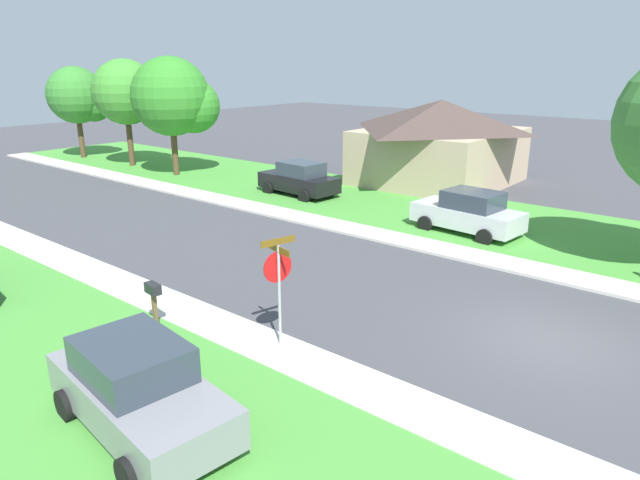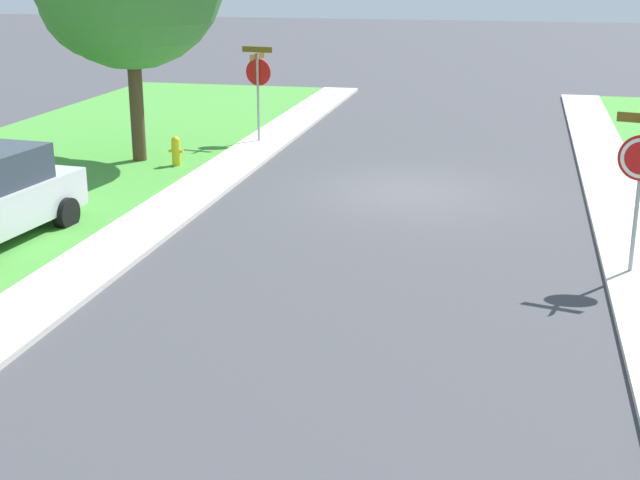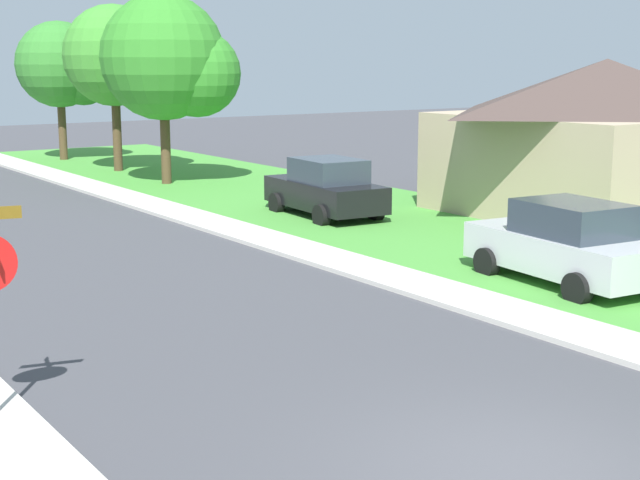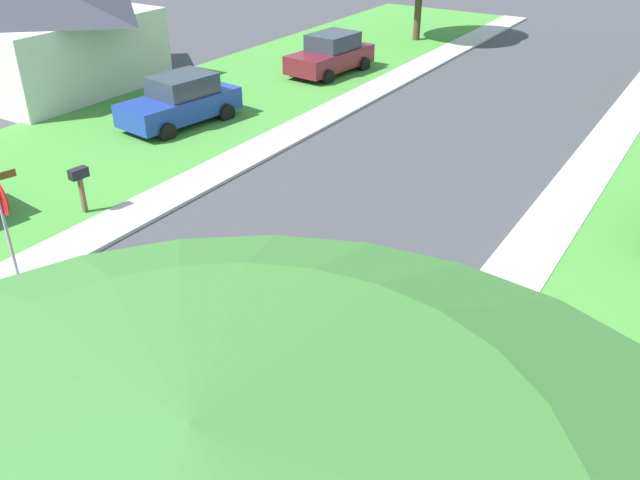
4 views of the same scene
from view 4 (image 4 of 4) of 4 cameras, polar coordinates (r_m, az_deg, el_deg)
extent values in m
cube|color=beige|center=(16.44, 17.34, -1.20)|extent=(1.40, 56.00, 0.10)
cube|color=beige|center=(20.41, -8.63, 5.89)|extent=(1.40, 56.00, 0.10)
cube|color=#479338|center=(23.59, -17.49, 8.06)|extent=(8.00, 56.00, 0.08)
cylinder|color=#9E9EA3|center=(15.57, -25.15, 0.73)|extent=(0.07, 0.07, 2.60)
cylinder|color=red|center=(15.27, -25.56, 3.27)|extent=(0.74, 0.21, 0.76)
cylinder|color=white|center=(15.28, -25.49, 3.29)|extent=(0.65, 0.17, 0.67)
cylinder|color=red|center=(15.28, -25.48, 3.30)|extent=(0.53, 0.14, 0.55)
cube|color=#1E389E|center=(24.37, -11.84, 11.09)|extent=(2.37, 4.50, 0.76)
cube|color=#2D3842|center=(24.28, -11.65, 12.83)|extent=(1.87, 2.30, 0.68)
cylinder|color=black|center=(23.04, -12.89, 8.93)|extent=(0.32, 0.67, 0.64)
cylinder|color=black|center=(24.44, -15.55, 9.76)|extent=(0.32, 0.67, 0.64)
cylinder|color=black|center=(24.63, -7.98, 10.69)|extent=(0.32, 0.67, 0.64)
cylinder|color=black|center=(25.94, -10.73, 11.41)|extent=(0.32, 0.67, 0.64)
cube|color=silver|center=(10.61, 21.05, -16.68)|extent=(2.21, 4.46, 0.76)
cube|color=#2D3842|center=(9.98, 21.40, -14.46)|extent=(1.80, 2.25, 0.68)
cylinder|color=black|center=(11.98, 18.76, -12.52)|extent=(0.30, 0.66, 0.64)
cube|color=maroon|center=(30.33, 0.86, 15.19)|extent=(2.20, 4.45, 0.76)
cube|color=#2D3842|center=(30.32, 1.11, 16.58)|extent=(1.79, 2.24, 0.68)
cylinder|color=black|center=(28.87, 0.69, 13.69)|extent=(0.30, 0.66, 0.64)
cylinder|color=black|center=(29.95, -2.15, 14.24)|extent=(0.30, 0.66, 0.64)
cylinder|color=black|center=(30.97, 3.77, 14.70)|extent=(0.30, 0.66, 0.64)
cylinder|color=black|center=(31.98, 1.01, 15.21)|extent=(0.30, 0.66, 0.64)
cylinder|color=#4C3823|center=(36.94, 8.33, 18.61)|extent=(0.36, 0.36, 2.90)
cube|color=silver|center=(30.93, -23.27, 14.73)|extent=(8.42, 7.22, 3.00)
cube|color=brown|center=(18.46, -19.55, 3.52)|extent=(0.10, 0.10, 1.05)
cube|color=black|center=(18.21, -19.89, 5.37)|extent=(0.30, 0.51, 0.26)
camera|label=1|loc=(21.25, -63.48, 9.92)|focal=31.86mm
camera|label=2|loc=(24.50, 8.11, 22.22)|focal=50.45mm
camera|label=3|loc=(16.30, -71.08, -3.41)|focal=52.08mm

